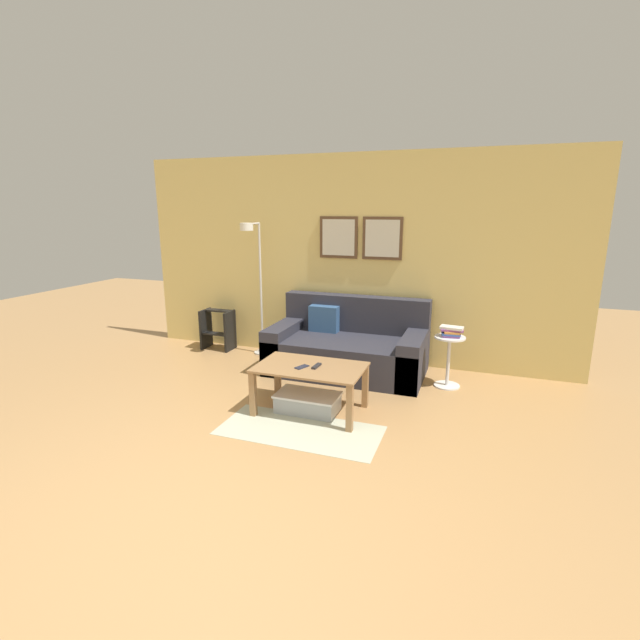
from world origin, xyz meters
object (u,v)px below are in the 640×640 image
(floor_lamp, at_px, (255,274))
(book_stack, at_px, (452,331))
(couch, at_px, (348,348))
(coffee_table, at_px, (310,374))
(step_stool, at_px, (218,328))
(cell_phone, at_px, (302,367))
(side_table, at_px, (449,357))
(remote_control, at_px, (317,366))
(storage_bin, at_px, (308,402))

(floor_lamp, xyz_separation_m, book_stack, (2.45, -0.22, -0.48))
(couch, bearing_deg, coffee_table, -90.70)
(floor_lamp, bearing_deg, step_stool, 168.81)
(floor_lamp, bearing_deg, coffee_table, -46.72)
(floor_lamp, bearing_deg, cell_phone, -49.35)
(couch, distance_m, coffee_table, 1.22)
(floor_lamp, distance_m, side_table, 2.57)
(coffee_table, height_order, step_stool, step_stool)
(couch, relative_size, floor_lamp, 1.04)
(coffee_table, bearing_deg, floor_lamp, 133.28)
(floor_lamp, relative_size, book_stack, 6.88)
(remote_control, bearing_deg, storage_bin, -167.35)
(side_table, relative_size, remote_control, 3.77)
(book_stack, bearing_deg, couch, 175.21)
(floor_lamp, relative_size, remote_control, 11.55)
(floor_lamp, height_order, step_stool, floor_lamp)
(cell_phone, bearing_deg, remote_control, 45.93)
(book_stack, distance_m, cell_phone, 1.73)
(floor_lamp, distance_m, book_stack, 2.51)
(book_stack, bearing_deg, side_table, -143.57)
(book_stack, bearing_deg, cell_phone, -137.17)
(coffee_table, xyz_separation_m, step_stool, (-1.92, 1.47, -0.09))
(coffee_table, height_order, remote_control, remote_control)
(cell_phone, xyz_separation_m, step_stool, (-1.86, 1.52, -0.17))
(coffee_table, bearing_deg, couch, 89.30)
(floor_lamp, relative_size, step_stool, 3.18)
(storage_bin, height_order, remote_control, remote_control)
(floor_lamp, distance_m, cell_phone, 1.94)
(storage_bin, height_order, book_stack, book_stack)
(side_table, distance_m, step_stool, 3.13)
(floor_lamp, xyz_separation_m, cell_phone, (1.19, -1.39, -0.64))
(remote_control, relative_size, step_stool, 0.28)
(floor_lamp, height_order, remote_control, floor_lamp)
(book_stack, height_order, remote_control, book_stack)
(floor_lamp, distance_m, remote_control, 1.98)
(storage_bin, bearing_deg, floor_lamp, 132.46)
(coffee_table, relative_size, step_stool, 1.87)
(storage_bin, xyz_separation_m, side_table, (1.21, 1.12, 0.25))
(coffee_table, relative_size, storage_bin, 1.68)
(cell_phone, bearing_deg, step_stool, 163.92)
(floor_lamp, height_order, side_table, floor_lamp)
(remote_control, bearing_deg, floor_lamp, 138.65)
(couch, height_order, storage_bin, couch)
(side_table, height_order, remote_control, side_table)
(remote_control, bearing_deg, cell_phone, -153.30)
(couch, xyz_separation_m, storage_bin, (-0.04, -1.23, -0.19))
(remote_control, bearing_deg, book_stack, 48.53)
(coffee_table, distance_m, storage_bin, 0.29)
(couch, bearing_deg, side_table, -5.27)
(side_table, relative_size, step_stool, 1.04)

